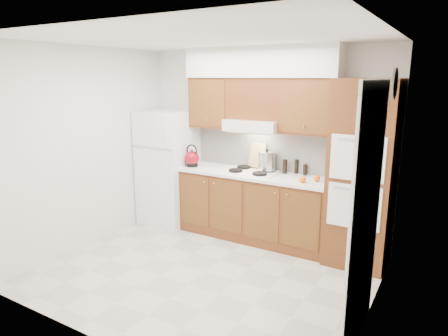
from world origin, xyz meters
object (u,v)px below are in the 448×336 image
at_px(fridge, 169,167).
at_px(kettle, 192,158).
at_px(oven_cabinet, 362,174).
at_px(stock_pot, 267,161).

height_order(fridge, kettle, fridge).
bearing_deg(oven_cabinet, fridge, -179.30).
xyz_separation_m(fridge, oven_cabinet, (2.85, 0.03, 0.24)).
bearing_deg(oven_cabinet, stock_pot, 172.90).
relative_size(kettle, stock_pot, 0.89).
xyz_separation_m(fridge, stock_pot, (1.55, 0.20, 0.23)).
bearing_deg(fridge, stock_pot, 7.25).
distance_m(fridge, oven_cabinet, 2.86).
relative_size(oven_cabinet, kettle, 10.21).
xyz_separation_m(oven_cabinet, stock_pot, (-1.30, 0.16, -0.01)).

